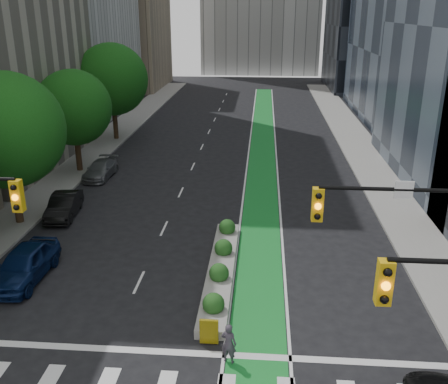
% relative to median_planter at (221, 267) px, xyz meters
% --- Properties ---
extents(ground, '(160.00, 160.00, 0.00)m').
position_rel_median_planter_xyz_m(ground, '(-1.20, -7.04, -0.37)').
color(ground, black).
rests_on(ground, ground).
extents(sidewalk_left, '(3.60, 90.00, 0.15)m').
position_rel_median_planter_xyz_m(sidewalk_left, '(-13.00, 17.96, -0.30)').
color(sidewalk_left, gray).
rests_on(sidewalk_left, ground).
extents(sidewalk_right, '(3.60, 90.00, 0.15)m').
position_rel_median_planter_xyz_m(sidewalk_right, '(10.60, 17.96, -0.30)').
color(sidewalk_right, gray).
rests_on(sidewalk_right, ground).
extents(bike_lane_paint, '(2.20, 70.00, 0.01)m').
position_rel_median_planter_xyz_m(bike_lane_paint, '(1.80, 22.96, -0.37)').
color(bike_lane_paint, '#17812D').
rests_on(bike_lane_paint, ground).
extents(building_tan_far, '(14.00, 16.00, 26.00)m').
position_rel_median_planter_xyz_m(building_tan_far, '(-21.20, 58.96, 12.63)').
color(building_tan_far, tan).
rests_on(building_tan_far, ground).
extents(tree_mid, '(6.40, 6.40, 8.78)m').
position_rel_median_planter_xyz_m(tree_mid, '(-12.20, 4.96, 5.20)').
color(tree_mid, black).
rests_on(tree_mid, ground).
extents(tree_midfar, '(5.60, 5.60, 7.76)m').
position_rel_median_planter_xyz_m(tree_midfar, '(-12.20, 14.96, 4.57)').
color(tree_midfar, black).
rests_on(tree_midfar, ground).
extents(tree_far, '(6.60, 6.60, 9.00)m').
position_rel_median_planter_xyz_m(tree_far, '(-12.20, 24.96, 5.32)').
color(tree_far, black).
rests_on(tree_far, ground).
extents(signal_right, '(5.82, 0.51, 7.20)m').
position_rel_median_planter_xyz_m(signal_right, '(7.47, -6.57, 4.43)').
color(signal_right, black).
rests_on(signal_right, ground).
extents(median_planter, '(1.20, 10.26, 1.10)m').
position_rel_median_planter_xyz_m(median_planter, '(0.00, 0.00, 0.00)').
color(median_planter, gray).
rests_on(median_planter, ground).
extents(cyclist, '(0.65, 0.52, 1.56)m').
position_rel_median_planter_xyz_m(cyclist, '(0.80, -6.18, 0.41)').
color(cyclist, '#3D3742').
rests_on(cyclist, ground).
extents(parked_car_left_near, '(1.96, 4.69, 1.58)m').
position_rel_median_planter_xyz_m(parked_car_left_near, '(-8.97, -1.18, 0.42)').
color(parked_car_left_near, '#0B1C47').
rests_on(parked_car_left_near, ground).
extents(parked_car_left_mid, '(1.93, 4.28, 1.36)m').
position_rel_median_planter_xyz_m(parked_car_left_mid, '(-10.04, 6.30, 0.31)').
color(parked_car_left_mid, black).
rests_on(parked_car_left_mid, ground).
extents(parked_car_left_far, '(1.87, 4.28, 1.23)m').
position_rel_median_planter_xyz_m(parked_car_left_far, '(-10.15, 13.72, 0.24)').
color(parked_car_left_far, '#5D5F63').
rests_on(parked_car_left_far, ground).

